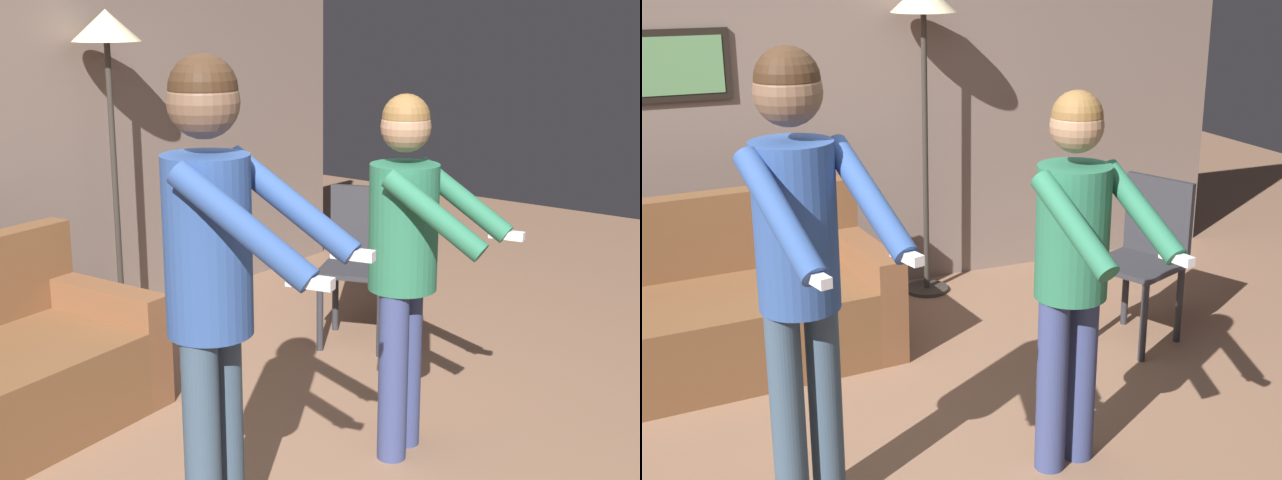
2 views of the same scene
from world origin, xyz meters
TOP-DOWN VIEW (x-y plane):
  - ground_plane at (0.00, 0.00)m, footprint 12.00×12.00m
  - back_wall_assembly at (-0.00, 2.28)m, footprint 6.40×0.09m
  - couch at (-0.57, 1.44)m, footprint 1.96×1.00m
  - torchiere_lamp at (0.89, 2.01)m, footprint 0.40×0.40m
  - person_standing_left at (-0.39, -0.09)m, footprint 0.54×0.71m
  - person_standing_right at (0.71, -0.16)m, footprint 0.50×0.61m
  - dining_chair_distant at (1.76, 0.84)m, footprint 0.55×0.55m

SIDE VIEW (x-z plane):
  - ground_plane at x=0.00m, z-range 0.00..0.00m
  - couch at x=-0.57m, z-range -0.16..0.71m
  - dining_chair_distant at x=1.76m, z-range 0.06..0.99m
  - person_standing_right at x=0.71m, z-range 0.16..1.78m
  - person_standing_left at x=-0.39m, z-range 0.21..2.03m
  - back_wall_assembly at x=0.00m, z-range 0.00..2.60m
  - torchiere_lamp at x=0.89m, z-range 0.72..2.68m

